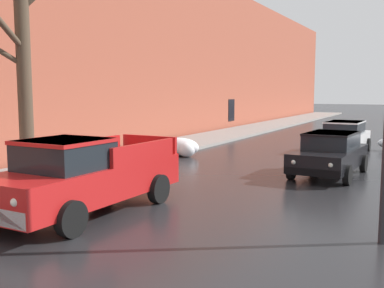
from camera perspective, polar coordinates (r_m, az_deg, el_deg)
left_sidewalk_slab at (r=20.89m, az=-5.00°, el=-0.77°), size 3.20×80.00×0.14m
brick_townhouse_facade at (r=22.03m, az=-9.85°, el=12.34°), size 0.63×80.00×9.96m
snow_bank_mid_block_left at (r=19.34m, az=-1.32°, el=-0.43°), size 1.71×1.00×0.78m
bare_tree_second_along_sidewalk at (r=13.17m, az=-20.49°, el=10.92°), size 2.46×3.41×7.48m
pickup_truck_red_approaching_near_lane at (r=10.51m, az=-13.39°, el=-3.88°), size 2.13×5.16×1.76m
sedan_black_parked_kerbside_close at (r=15.59m, az=16.98°, el=-1.06°), size 2.05×4.24×1.42m
sedan_white_parked_kerbside_mid at (r=21.38m, az=18.56°, el=0.92°), size 1.98×4.34×1.42m
fire_hydrant at (r=11.81m, az=-21.88°, el=-5.62°), size 0.42×0.22×0.71m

